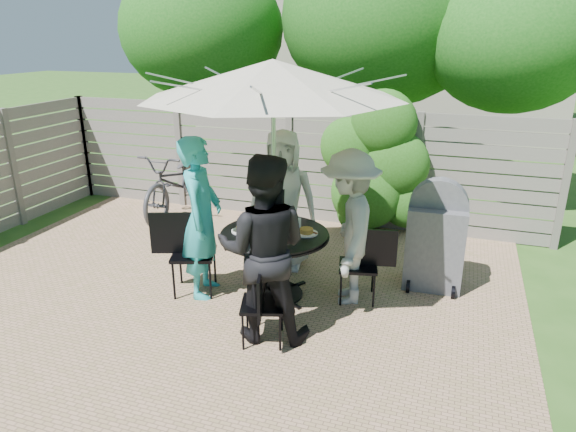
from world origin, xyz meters
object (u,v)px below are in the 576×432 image
(chair_front, at_px, (263,320))
(person_front, at_px, (264,250))
(person_left, at_px, (202,218))
(bicycle, at_px, (179,182))
(syrup_jug, at_px, (270,224))
(patio_table, at_px, (275,252))
(glass_right, at_px, (298,224))
(bbq_grill, at_px, (435,239))
(glass_back, at_px, (268,219))
(plate_right, at_px, (306,232))
(person_right, at_px, (349,228))
(plate_back, at_px, (278,220))
(glass_front, at_px, (281,236))
(coffee_cup, at_px, (285,221))
(glass_left, at_px, (250,229))
(plate_left, at_px, (243,229))
(chair_back, at_px, (284,242))
(umbrella, at_px, (273,79))
(chair_left, at_px, (193,269))
(plate_front, at_px, (270,243))
(chair_right, at_px, (359,279))
(person_back, at_px, (283,201))

(chair_front, xyz_separation_m, person_front, (-0.03, 0.13, 0.69))
(person_left, relative_size, bicycle, 0.89)
(person_left, relative_size, syrup_jug, 11.75)
(patio_table, relative_size, glass_right, 10.44)
(person_left, bearing_deg, bbq_grill, -80.72)
(glass_back, bearing_deg, plate_right, -16.05)
(person_right, distance_m, plate_back, 0.91)
(glass_front, height_order, bicycle, bicycle)
(person_left, height_order, coffee_cup, person_left)
(glass_back, distance_m, glass_left, 0.40)
(plate_back, distance_m, plate_right, 0.51)
(plate_back, height_order, plate_left, same)
(glass_front, xyz_separation_m, syrup_jug, (-0.23, 0.26, 0.01))
(bicycle, bearing_deg, glass_right, -38.22)
(syrup_jug, bearing_deg, plate_right, 6.34)
(person_left, xyz_separation_m, bicycle, (-1.73, 2.41, -0.39))
(chair_back, bearing_deg, glass_back, -8.07)
(umbrella, height_order, glass_left, umbrella)
(plate_left, relative_size, coffee_cup, 2.17)
(chair_back, bearing_deg, chair_left, -44.58)
(plate_front, distance_m, bicycle, 3.68)
(plate_back, bearing_deg, plate_front, -76.87)
(patio_table, relative_size, plate_front, 5.62)
(glass_left, bearing_deg, umbrella, 35.13)
(chair_right, height_order, glass_front, glass_front)
(chair_front, distance_m, plate_front, 0.83)
(chair_front, bearing_deg, glass_right, -17.28)
(plate_right, bearing_deg, coffee_cup, 152.89)
(person_front, distance_m, glass_right, 0.97)
(person_back, bearing_deg, plate_left, -113.45)
(person_front, relative_size, person_right, 1.07)
(plate_back, bearing_deg, plate_right, -31.87)
(person_left, xyz_separation_m, syrup_jug, (0.74, 0.22, -0.06))
(person_left, xyz_separation_m, plate_back, (0.73, 0.54, -0.12))
(glass_back, bearing_deg, person_back, 92.71)
(chair_front, distance_m, plate_back, 1.44)
(chair_left, distance_m, plate_front, 1.16)
(glass_right, bearing_deg, person_back, 122.83)
(person_front, bearing_deg, person_right, -135.00)
(bbq_grill, bearing_deg, syrup_jug, -157.65)
(chair_back, height_order, plate_left, chair_back)
(person_back, xyz_separation_m, bicycle, (-2.35, 1.41, -0.35))
(glass_left, bearing_deg, chair_left, -175.16)
(glass_left, distance_m, glass_right, 0.56)
(plate_right, xyz_separation_m, bicycle, (-2.89, 2.13, -0.27))
(person_back, relative_size, syrup_jug, 11.36)
(glass_right, relative_size, bicycle, 0.07)
(patio_table, xyz_separation_m, plate_right, (0.35, 0.08, 0.27))
(glass_back, bearing_deg, plate_front, -67.26)
(plate_back, bearing_deg, chair_right, -7.35)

